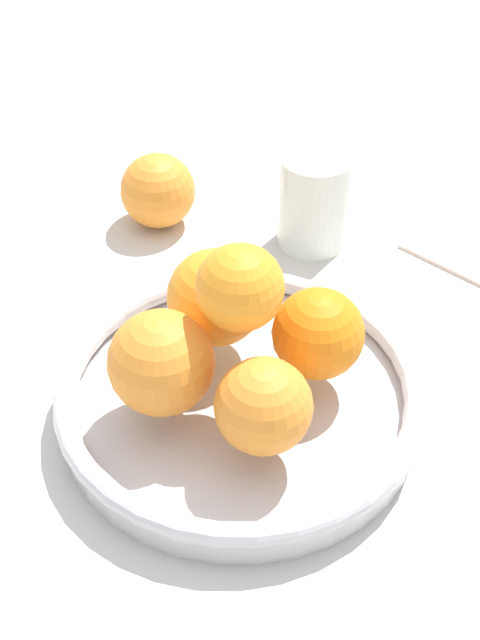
{
  "coord_description": "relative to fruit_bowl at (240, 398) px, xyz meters",
  "views": [
    {
      "loc": [
        0.45,
        -0.23,
        0.56
      ],
      "look_at": [
        0.0,
        0.0,
        0.11
      ],
      "focal_mm": 50.0,
      "sensor_mm": 36.0,
      "label": 1
    }
  ],
  "objects": [
    {
      "name": "stray_orange",
      "position": [
        -0.29,
        0.05,
        0.02
      ],
      "size": [
        0.08,
        0.08,
        0.08
      ],
      "primitive_type": "sphere",
      "color": "orange",
      "rests_on": "ground_plane"
    },
    {
      "name": "fruit_bowl",
      "position": [
        0.0,
        0.0,
        0.0
      ],
      "size": [
        0.31,
        0.31,
        0.04
      ],
      "color": "silver",
      "rests_on": "ground_plane"
    },
    {
      "name": "ground_plane",
      "position": [
        0.0,
        0.0,
        -0.02
      ],
      "size": [
        4.0,
        4.0,
        0.0
      ],
      "primitive_type": "plane",
      "color": "beige"
    },
    {
      "name": "drinking_glass",
      "position": [
        -0.19,
        0.18,
        0.03
      ],
      "size": [
        0.07,
        0.07,
        0.1
      ],
      "primitive_type": "cylinder",
      "color": "silver",
      "rests_on": "ground_plane"
    },
    {
      "name": "orange_pile",
      "position": [
        -0.0,
        -0.0,
        0.07
      ],
      "size": [
        0.2,
        0.21,
        0.13
      ],
      "color": "orange",
      "rests_on": "fruit_bowl"
    }
  ]
}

